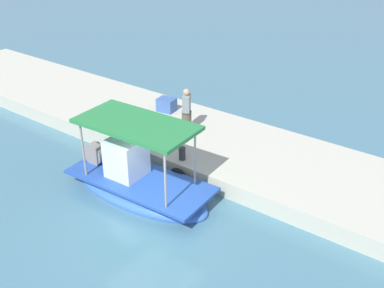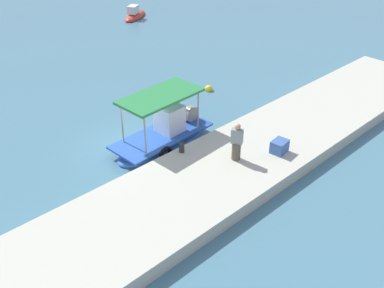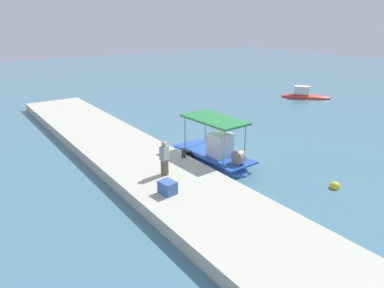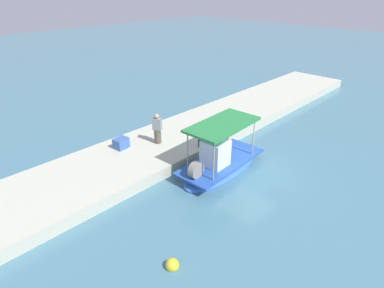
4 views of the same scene
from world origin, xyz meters
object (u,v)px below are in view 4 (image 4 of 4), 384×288
fisherman_near_bollard (157,130)px  mooring_bollard (200,142)px  cargo_crate (121,143)px  marker_buoy (172,265)px  main_fishing_boat (220,163)px

fisherman_near_bollard → mooring_bollard: (-1.33, 2.02, -0.55)m
fisherman_near_bollard → cargo_crate: size_ratio=2.35×
mooring_bollard → marker_buoy: bearing=35.9°
marker_buoy → cargo_crate: bearing=-113.4°
fisherman_near_bollard → cargo_crate: bearing=-27.7°
main_fishing_boat → marker_buoy: size_ratio=11.15×
main_fishing_boat → fisherman_near_bollard: size_ratio=3.07×
main_fishing_boat → fisherman_near_bollard: (0.84, -3.83, 0.94)m
main_fishing_boat → marker_buoy: (5.94, 2.84, -0.36)m
cargo_crate → fisherman_near_bollard: bearing=152.3°
mooring_bollard → marker_buoy: mooring_bollard is taller
main_fishing_boat → cargo_crate: bearing=-61.0°
cargo_crate → marker_buoy: size_ratio=1.55×
fisherman_near_bollard → cargo_crate: 2.10m
fisherman_near_bollard → cargo_crate: fisherman_near_bollard is taller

